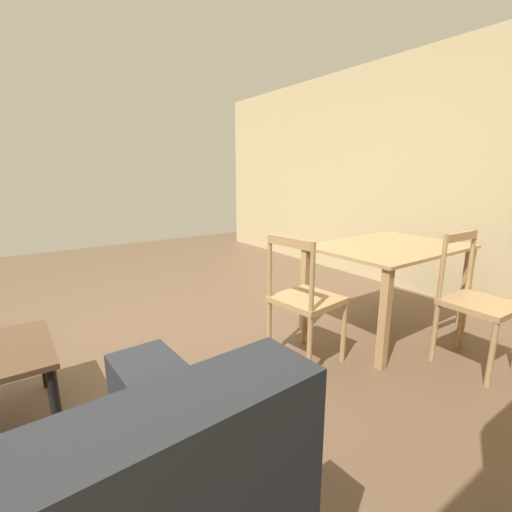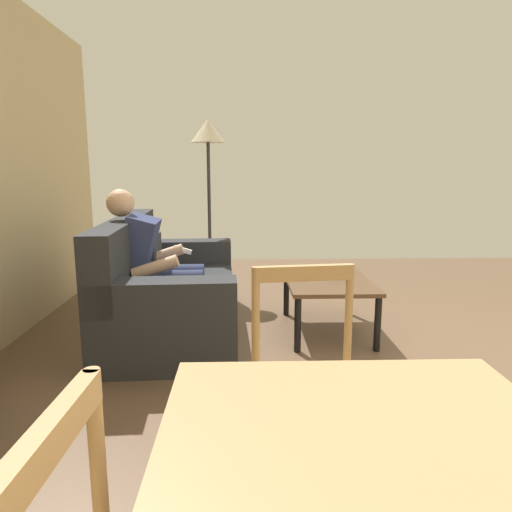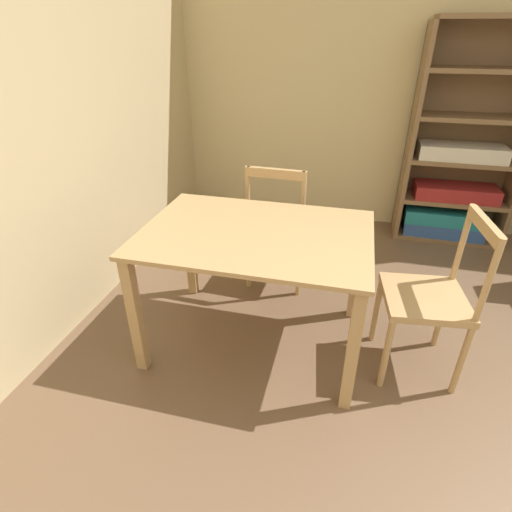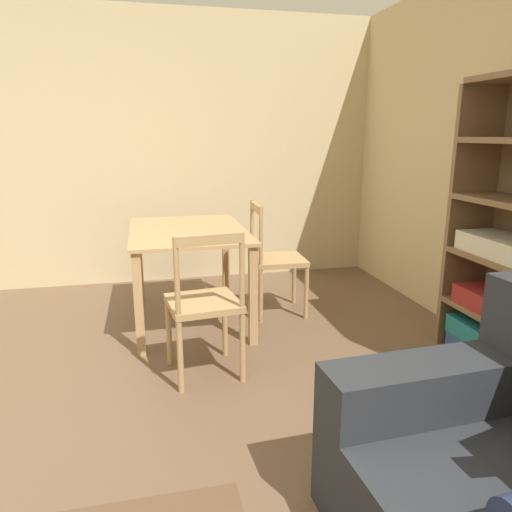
% 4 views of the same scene
% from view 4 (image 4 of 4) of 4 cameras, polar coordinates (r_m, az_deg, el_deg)
% --- Properties ---
extents(wall_side, '(0.12, 6.39, 2.64)m').
position_cam_4_polar(wall_side, '(5.02, -22.71, 11.42)').
color(wall_side, '#C8B586').
rests_on(wall_side, ground_plane).
extents(dining_table, '(1.25, 0.89, 0.75)m').
position_cam_4_polar(dining_table, '(3.82, -8.08, 1.48)').
color(dining_table, tan).
rests_on(dining_table, ground_plane).
extents(dining_chair_near_wall, '(0.44, 0.44, 0.94)m').
position_cam_4_polar(dining_chair_near_wall, '(3.98, 2.28, -0.42)').
color(dining_chair_near_wall, tan).
rests_on(dining_chair_near_wall, ground_plane).
extents(dining_chair_facing_couch, '(0.47, 0.47, 0.94)m').
position_cam_4_polar(dining_chair_facing_couch, '(2.95, -6.15, -5.74)').
color(dining_chair_facing_couch, tan).
rests_on(dining_chair_facing_couch, ground_plane).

